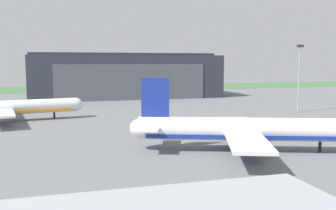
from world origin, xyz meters
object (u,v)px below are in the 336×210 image
object	(u,v)px
airliner_near_left	(246,130)
apron_light_mast	(299,73)
maintenance_hangar	(126,76)
airliner_far_right	(3,108)

from	to	relation	value
airliner_near_left	apron_light_mast	size ratio (longest dim) A/B	1.87
apron_light_mast	maintenance_hangar	bearing A→B (deg)	123.11
airliner_far_right	maintenance_hangar	bearing A→B (deg)	54.86
maintenance_hangar	apron_light_mast	distance (m)	81.48
airliner_far_right	airliner_near_left	world-z (taller)	airliner_near_left
airliner_far_right	airliner_near_left	distance (m)	68.32
apron_light_mast	airliner_near_left	bearing A→B (deg)	-133.20
maintenance_hangar	apron_light_mast	size ratio (longest dim) A/B	3.89
airliner_far_right	apron_light_mast	size ratio (longest dim) A/B	1.96
airliner_far_right	airliner_near_left	size ratio (longest dim) A/B	1.05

